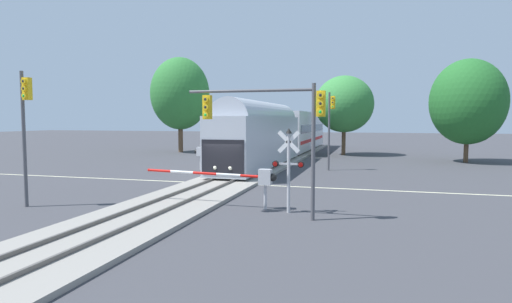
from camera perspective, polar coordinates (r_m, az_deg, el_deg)
name	(u,v)px	position (r m, az deg, el deg)	size (l,w,h in m)	color
ground_plane	(224,184)	(26.67, -4.36, -4.32)	(220.00, 220.00, 0.00)	#3D3D42
road_centre_stripe	(224,184)	(26.67, -4.36, -4.31)	(44.00, 0.20, 0.01)	beige
railway_track	(224,182)	(26.66, -4.36, -4.12)	(4.40, 80.00, 0.32)	gray
commuter_train	(284,131)	(44.20, 3.81, 2.74)	(3.04, 40.35, 5.16)	#B2B7C1
crossing_gate_near	(249,177)	(19.07, -0.99, -3.49)	(6.36, 0.40, 1.80)	#B7B7BC
crossing_signal_mast	(288,161)	(18.10, 4.38, -1.32)	(1.36, 0.44, 3.63)	#B2B2B7
crossing_gate_far	(208,152)	(34.04, -6.46, -0.05)	(5.85, 0.40, 1.81)	#B7B7BC
traffic_signal_far_side	(331,118)	(33.74, 10.00, 4.39)	(0.53, 0.38, 6.12)	#4C4C51
traffic_signal_near_left	(25,117)	(21.84, -28.59, 4.10)	(0.53, 0.38, 6.17)	#4C4C51
traffic_signal_near_right	(275,117)	(17.03, 2.50, 4.70)	(5.69, 0.38, 5.41)	#4C4C51
pine_left_background	(180,94)	(53.02, -10.16, 7.65)	(7.14, 7.14, 11.55)	brown
elm_centre_background	(344,104)	(48.88, 11.75, 6.24)	(6.54, 6.54, 8.91)	brown
maple_right_background	(468,102)	(44.07, 26.56, 5.98)	(6.76, 6.76, 9.58)	brown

